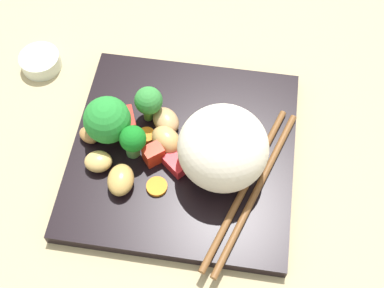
{
  "coord_description": "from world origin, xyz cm",
  "views": [
    {
      "loc": [
        7.13,
        -29.11,
        53.38
      ],
      "look_at": [
        1.13,
        -0.23,
        3.62
      ],
      "focal_mm": 47.79,
      "sensor_mm": 36.0,
      "label": 1
    }
  ],
  "objects_px": {
    "broccoli_floret_0": "(133,141)",
    "carrot_slice_1": "(157,186)",
    "rice_mound": "(223,148)",
    "chopstick_pair": "(251,188)",
    "square_plate": "(183,153)",
    "sauce_cup": "(40,61)"
  },
  "relations": [
    {
      "from": "square_plate",
      "to": "sauce_cup",
      "type": "distance_m",
      "value": 0.23
    },
    {
      "from": "rice_mound",
      "to": "chopstick_pair",
      "type": "distance_m",
      "value": 0.06
    },
    {
      "from": "rice_mound",
      "to": "broccoli_floret_0",
      "type": "height_order",
      "value": "rice_mound"
    },
    {
      "from": "carrot_slice_1",
      "to": "chopstick_pair",
      "type": "bearing_deg",
      "value": 10.21
    },
    {
      "from": "square_plate",
      "to": "sauce_cup",
      "type": "bearing_deg",
      "value": 155.69
    },
    {
      "from": "square_plate",
      "to": "broccoli_floret_0",
      "type": "height_order",
      "value": "broccoli_floret_0"
    },
    {
      "from": "broccoli_floret_0",
      "to": "chopstick_pair",
      "type": "bearing_deg",
      "value": -7.39
    },
    {
      "from": "square_plate",
      "to": "broccoli_floret_0",
      "type": "relative_size",
      "value": 5.13
    },
    {
      "from": "broccoli_floret_0",
      "to": "chopstick_pair",
      "type": "distance_m",
      "value": 0.14
    },
    {
      "from": "rice_mound",
      "to": "chopstick_pair",
      "type": "xyz_separation_m",
      "value": [
        0.04,
        -0.02,
        -0.04
      ]
    },
    {
      "from": "chopstick_pair",
      "to": "carrot_slice_1",
      "type": "bearing_deg",
      "value": 115.79
    },
    {
      "from": "broccoli_floret_0",
      "to": "carrot_slice_1",
      "type": "xyz_separation_m",
      "value": [
        0.03,
        -0.04,
        -0.03
      ]
    },
    {
      "from": "square_plate",
      "to": "broccoli_floret_0",
      "type": "bearing_deg",
      "value": -161.78
    },
    {
      "from": "carrot_slice_1",
      "to": "broccoli_floret_0",
      "type": "bearing_deg",
      "value": 133.48
    },
    {
      "from": "chopstick_pair",
      "to": "sauce_cup",
      "type": "height_order",
      "value": "chopstick_pair"
    },
    {
      "from": "rice_mound",
      "to": "broccoli_floret_0",
      "type": "relative_size",
      "value": 1.97
    },
    {
      "from": "rice_mound",
      "to": "carrot_slice_1",
      "type": "distance_m",
      "value": 0.09
    },
    {
      "from": "square_plate",
      "to": "chopstick_pair",
      "type": "relative_size",
      "value": 1.18
    },
    {
      "from": "carrot_slice_1",
      "to": "chopstick_pair",
      "type": "relative_size",
      "value": 0.11
    },
    {
      "from": "square_plate",
      "to": "rice_mound",
      "type": "distance_m",
      "value": 0.07
    },
    {
      "from": "rice_mound",
      "to": "carrot_slice_1",
      "type": "relative_size",
      "value": 4.18
    },
    {
      "from": "rice_mound",
      "to": "carrot_slice_1",
      "type": "height_order",
      "value": "rice_mound"
    }
  ]
}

